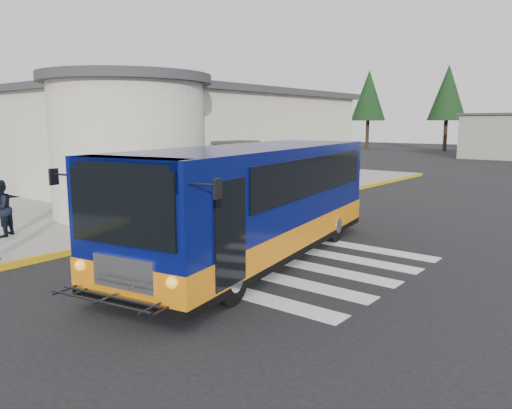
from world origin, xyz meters
The scene contains 7 objects.
ground centered at (0.00, 0.00, 0.00)m, with size 140.00×140.00×0.00m, color black.
sidewalk centered at (-9.00, 4.00, 0.07)m, with size 10.00×34.00×0.15m, color gray.
curb_strip centered at (-4.05, 4.00, 0.08)m, with size 0.12×34.00×0.16m, color gold.
station_building centered at (-10.84, 6.91, 2.57)m, with size 12.70×18.70×4.80m.
crosswalk centered at (-0.50, -0.80, 0.01)m, with size 8.00×5.35×0.01m.
transit_bus centered at (-0.16, -1.08, 1.33)m, with size 4.58×10.10×2.77m.
pedestrian_b centered at (-6.86, -4.10, 0.95)m, with size 0.78×0.61×1.61m, color black.
Camera 1 is at (7.33, -10.45, 3.34)m, focal length 35.00 mm.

